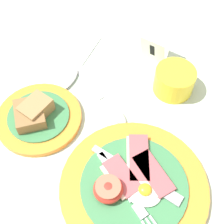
{
  "coord_description": "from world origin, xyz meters",
  "views": [
    {
      "loc": [
        0.21,
        -0.19,
        0.54
      ],
      "look_at": [
        -0.0,
        0.1,
        0.02
      ],
      "focal_mm": 50.0,
      "sensor_mm": 36.0,
      "label": 1
    }
  ],
  "objects": [
    {
      "name": "teaspoon_by_saucer",
      "position": [
        -0.14,
        0.16,
        0.01
      ],
      "size": [
        0.05,
        0.19,
        0.01
      ],
      "rotation": [
        0.0,
        0.0,
        4.9
      ],
      "color": "silver",
      "rests_on": "ground_plane"
    },
    {
      "name": "bread_plate",
      "position": [
        -0.12,
        0.01,
        0.01
      ],
      "size": [
        0.17,
        0.17,
        0.05
      ],
      "color": "orange",
      "rests_on": "ground_plane"
    },
    {
      "name": "breakfast_plate",
      "position": [
        0.12,
        -0.0,
        0.01
      ],
      "size": [
        0.27,
        0.27,
        0.04
      ],
      "color": "orange",
      "rests_on": "ground_plane"
    },
    {
      "name": "number_card",
      "position": [
        -0.02,
        0.3,
        0.04
      ],
      "size": [
        0.06,
        0.05,
        0.07
      ],
      "rotation": [
        0.0,
        0.0,
        0.04
      ],
      "color": "white",
      "rests_on": "ground_plane"
    },
    {
      "name": "teaspoon_near_cup",
      "position": [
        -0.02,
        0.12,
        0.01
      ],
      "size": [
        0.19,
        0.08,
        0.01
      ],
      "rotation": [
        0.0,
        0.0,
        5.93
      ],
      "color": "silver",
      "rests_on": "ground_plane"
    },
    {
      "name": "ground_plane",
      "position": [
        0.0,
        0.0,
        0.0
      ],
      "size": [
        3.0,
        3.0,
        0.0
      ],
      "primitive_type": "plane",
      "color": "#B7CCB7"
    },
    {
      "name": "sugar_cup",
      "position": [
        0.07,
        0.24,
        0.03
      ],
      "size": [
        0.09,
        0.09,
        0.06
      ],
      "color": "yellow",
      "rests_on": "ground_plane"
    }
  ]
}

